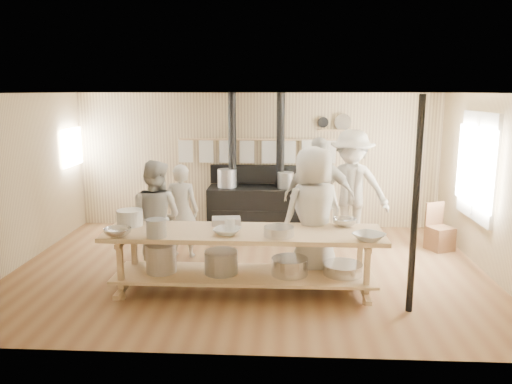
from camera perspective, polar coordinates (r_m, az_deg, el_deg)
ground at (r=7.60m, az=-0.84°, el=-8.78°), size 7.00×7.00×0.00m
room_shell at (r=7.20m, az=-0.88°, el=3.44°), size 7.00×7.00×7.00m
window_right at (r=8.34m, az=23.99°, el=2.70°), size 0.09×1.50×1.65m
left_opening at (r=9.98m, az=-20.27°, el=4.84°), size 0.00×0.90×0.90m
stove at (r=9.48m, az=-0.01°, el=-1.38°), size 1.90×0.75×2.60m
towel_rail at (r=9.58m, az=0.12°, el=5.02°), size 3.00×0.04×0.47m
back_wall_shelf at (r=9.61m, az=8.96°, el=7.60°), size 0.63×0.14×0.32m
prep_table at (r=6.58m, az=-1.47°, el=-7.23°), size 3.60×0.90×0.85m
support_post at (r=6.11m, az=17.76°, el=-1.64°), size 0.08×0.08×2.60m
cook_far_left at (r=8.05m, az=-8.51°, el=-2.13°), size 0.56×0.38×1.51m
cook_left at (r=7.33m, az=-11.42°, el=-2.91°), size 0.95×0.83×1.67m
cook_center at (r=6.87m, az=6.54°, el=-2.71°), size 1.11×0.96×1.91m
cook_right at (r=8.04m, az=7.23°, el=-0.60°), size 1.15×0.53×1.92m
cook_by_window at (r=8.66m, az=10.82°, el=0.41°), size 1.43×1.02×2.00m
chair at (r=8.97m, az=20.21°, el=-4.75°), size 0.49×0.49×0.79m
bowl_white_a at (r=6.33m, az=-3.32°, el=-4.49°), size 0.41×0.41×0.08m
bowl_steel_a at (r=6.46m, az=-15.53°, el=-4.45°), size 0.47×0.47×0.11m
bowl_white_b at (r=6.22m, az=12.78°, el=-5.01°), size 0.51×0.51×0.09m
bowl_steel_b at (r=6.82m, az=10.10°, el=-3.41°), size 0.42×0.42×0.10m
roasting_pan at (r=6.81m, az=-3.42°, el=-3.32°), size 0.42×0.30×0.09m
mixing_bowl_large at (r=6.25m, az=2.63°, el=-4.51°), size 0.38×0.38×0.12m
bucket_galv at (r=6.31m, az=-11.33°, el=-4.07°), size 0.32×0.32×0.23m
deep_bowl_enamel at (r=6.92m, az=-14.21°, el=-2.87°), size 0.40×0.40×0.21m
pitcher at (r=6.39m, az=-2.98°, el=-3.81°), size 0.12×0.12×0.19m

